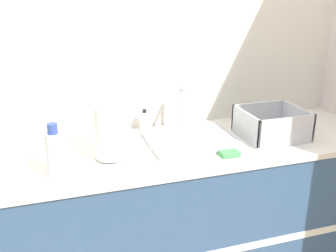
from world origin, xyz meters
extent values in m
cube|color=beige|center=(0.00, 0.66, 1.30)|extent=(4.93, 0.06, 2.60)
cube|color=#33517A|center=(0.00, 0.31, 0.43)|extent=(2.53, 0.63, 0.86)
cube|color=silver|center=(0.00, 0.31, 0.88)|extent=(2.55, 0.65, 0.03)
cube|color=silver|center=(0.24, 0.33, 0.90)|extent=(0.45, 0.37, 0.02)
cylinder|color=silver|center=(0.24, 0.50, 1.03)|extent=(0.02, 0.02, 0.23)
cylinder|color=silver|center=(0.24, 0.43, 1.15)|extent=(0.02, 0.13, 0.02)
cylinder|color=#4C4C51|center=(-0.20, 0.25, 0.90)|extent=(0.10, 0.10, 0.01)
cylinder|color=white|center=(-0.20, 0.25, 1.03)|extent=(0.14, 0.14, 0.25)
cube|color=#B7BABF|center=(0.67, 0.27, 0.90)|extent=(0.33, 0.29, 0.01)
cube|color=#B7BABF|center=(0.67, 0.13, 0.98)|extent=(0.33, 0.01, 0.14)
cube|color=#B7BABF|center=(0.67, 0.41, 0.98)|extent=(0.33, 0.01, 0.14)
cube|color=#B7BABF|center=(0.52, 0.27, 0.98)|extent=(0.01, 0.29, 0.14)
cube|color=#B7BABF|center=(0.83, 0.27, 0.98)|extent=(0.01, 0.29, 0.14)
cylinder|color=silver|center=(-0.45, 0.13, 0.99)|extent=(0.08, 0.08, 0.20)
cylinder|color=#334C9E|center=(-0.45, 0.13, 1.11)|extent=(0.04, 0.04, 0.04)
cylinder|color=silver|center=(0.05, 0.55, 0.95)|extent=(0.05, 0.05, 0.11)
cylinder|color=black|center=(0.05, 0.55, 1.01)|extent=(0.02, 0.02, 0.02)
cube|color=#4CB259|center=(0.35, 0.10, 0.91)|extent=(0.09, 0.06, 0.02)
camera|label=1|loc=(-0.46, -1.45, 1.67)|focal=42.00mm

